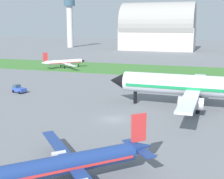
{
  "coord_description": "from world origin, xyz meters",
  "views": [
    {
      "loc": [
        15.97,
        -49.86,
        16.69
      ],
      "look_at": [
        -3.88,
        10.83,
        3.0
      ],
      "focal_mm": 49.0,
      "sensor_mm": 36.0,
      "label": 1
    }
  ],
  "objects_px": {
    "airplane_midfield_jet": "(194,86)",
    "control_tower": "(70,20)",
    "airplane_foreground_turboprop": "(73,163)",
    "pushback_tug_midfield": "(19,89)",
    "airplane_taxiing_turboprop": "(64,62)"
  },
  "relations": [
    {
      "from": "airplane_midfield_jet",
      "to": "control_tower",
      "type": "xyz_separation_m",
      "value": [
        -96.74,
        144.55,
        15.28
      ]
    },
    {
      "from": "airplane_foreground_turboprop",
      "to": "airplane_midfield_jet",
      "type": "height_order",
      "value": "airplane_midfield_jet"
    },
    {
      "from": "pushback_tug_midfield",
      "to": "control_tower",
      "type": "bearing_deg",
      "value": -48.9
    },
    {
      "from": "airplane_taxiing_turboprop",
      "to": "airplane_midfield_jet",
      "type": "xyz_separation_m",
      "value": [
        51.06,
        -43.9,
        2.32
      ]
    },
    {
      "from": "airplane_midfield_jet",
      "to": "pushback_tug_midfield",
      "type": "relative_size",
      "value": 9.11
    },
    {
      "from": "airplane_foreground_turboprop",
      "to": "airplane_taxiing_turboprop",
      "type": "relative_size",
      "value": 1.04
    },
    {
      "from": "pushback_tug_midfield",
      "to": "control_tower",
      "type": "height_order",
      "value": "control_tower"
    },
    {
      "from": "airplane_taxiing_turboprop",
      "to": "pushback_tug_midfield",
      "type": "relative_size",
      "value": 4.2
    },
    {
      "from": "airplane_foreground_turboprop",
      "to": "airplane_midfield_jet",
      "type": "relative_size",
      "value": 0.48
    },
    {
      "from": "airplane_midfield_jet",
      "to": "pushback_tug_midfield",
      "type": "distance_m",
      "value": 42.3
    },
    {
      "from": "pushback_tug_midfield",
      "to": "control_tower",
      "type": "xyz_separation_m",
      "value": [
        -54.63,
        142.95,
        19.01
      ]
    },
    {
      "from": "airplane_foreground_turboprop",
      "to": "airplane_taxiing_turboprop",
      "type": "bearing_deg",
      "value": -105.86
    },
    {
      "from": "airplane_taxiing_turboprop",
      "to": "airplane_midfield_jet",
      "type": "bearing_deg",
      "value": -89.51
    },
    {
      "from": "pushback_tug_midfield",
      "to": "control_tower",
      "type": "distance_m",
      "value": 154.21
    },
    {
      "from": "airplane_foreground_turboprop",
      "to": "airplane_taxiing_turboprop",
      "type": "distance_m",
      "value": 88.65
    }
  ]
}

